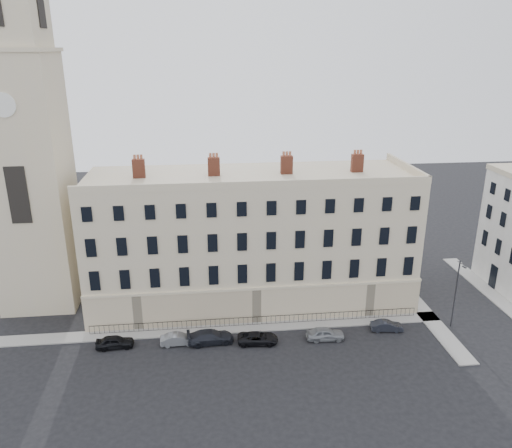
% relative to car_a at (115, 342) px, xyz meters
% --- Properties ---
extents(ground, '(160.00, 160.00, 0.00)m').
position_rel_car_a_xyz_m(ground, '(20.52, -2.79, -0.63)').
color(ground, black).
rests_on(ground, ground).
extents(terrace, '(36.22, 12.22, 17.00)m').
position_rel_car_a_xyz_m(terrace, '(14.56, 9.17, 6.87)').
color(terrace, beige).
rests_on(terrace, ground).
extents(church_tower, '(8.00, 8.13, 44.00)m').
position_rel_car_a_xyz_m(church_tower, '(-9.48, 11.20, 18.03)').
color(church_tower, beige).
rests_on(church_tower, ground).
extents(pavement_terrace, '(48.00, 2.00, 0.12)m').
position_rel_car_a_xyz_m(pavement_terrace, '(10.52, 2.21, -0.57)').
color(pavement_terrace, gray).
rests_on(pavement_terrace, ground).
extents(pavement_east_return, '(2.00, 24.00, 0.12)m').
position_rel_car_a_xyz_m(pavement_east_return, '(33.52, 5.21, -0.57)').
color(pavement_east_return, gray).
rests_on(pavement_east_return, ground).
extents(pavement_adjacent, '(2.00, 20.00, 0.12)m').
position_rel_car_a_xyz_m(pavement_adjacent, '(43.52, 7.21, -0.57)').
color(pavement_adjacent, gray).
rests_on(pavement_adjacent, ground).
extents(railings, '(35.00, 0.04, 0.96)m').
position_rel_car_a_xyz_m(railings, '(14.52, 2.61, -0.08)').
color(railings, black).
rests_on(railings, ground).
extents(car_a, '(3.76, 1.65, 1.26)m').
position_rel_car_a_xyz_m(car_a, '(0.00, 0.00, 0.00)').
color(car_a, black).
rests_on(car_a, ground).
extents(car_b, '(3.60, 1.40, 1.17)m').
position_rel_car_a_xyz_m(car_b, '(6.22, -0.13, -0.04)').
color(car_b, slate).
rests_on(car_b, ground).
extents(car_c, '(4.81, 2.26, 1.36)m').
position_rel_car_a_xyz_m(car_c, '(9.46, -0.22, 0.05)').
color(car_c, black).
rests_on(car_c, ground).
extents(car_d, '(4.23, 2.20, 1.14)m').
position_rel_car_a_xyz_m(car_d, '(14.19, -0.81, -0.06)').
color(car_d, black).
rests_on(car_d, ground).
extents(car_e, '(3.94, 1.72, 1.32)m').
position_rel_car_a_xyz_m(car_e, '(21.12, -0.89, 0.03)').
color(car_e, gray).
rests_on(car_e, ground).
extents(car_f, '(3.46, 1.55, 1.10)m').
position_rel_car_a_xyz_m(car_f, '(27.95, 0.05, -0.08)').
color(car_f, '#1F222A').
rests_on(car_f, ground).
extents(streetlamp, '(0.44, 1.65, 7.69)m').
position_rel_car_a_xyz_m(streetlamp, '(35.10, 0.03, 3.63)').
color(streetlamp, '#323338').
rests_on(streetlamp, ground).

